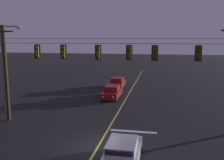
% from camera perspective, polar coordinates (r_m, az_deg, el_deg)
% --- Properties ---
extents(ground_plane, '(180.00, 180.00, 0.00)m').
position_cam_1_polar(ground_plane, '(16.70, -3.10, -14.55)').
color(ground_plane, black).
extents(lane_centre_stripe, '(0.14, 60.00, 0.01)m').
position_cam_1_polar(lane_centre_stripe, '(25.61, 2.13, -5.90)').
color(lane_centre_stripe, '#D1C64C').
rests_on(lane_centre_stripe, ground).
extents(stop_bar_paint, '(3.40, 0.36, 0.01)m').
position_cam_1_polar(stop_bar_paint, '(19.15, 4.78, -11.33)').
color(stop_bar_paint, silver).
rests_on(stop_bar_paint, ground).
extents(signal_span_assembly, '(18.84, 0.32, 7.75)m').
position_cam_1_polar(signal_span_assembly, '(18.98, -0.57, 1.11)').
color(signal_span_assembly, '#2D2116').
rests_on(signal_span_assembly, ground).
extents(traffic_light_leftmost, '(0.48, 0.41, 1.22)m').
position_cam_1_polar(traffic_light_leftmost, '(20.71, -16.40, 6.06)').
color(traffic_light_leftmost, black).
extents(traffic_light_left_inner, '(0.48, 0.41, 1.22)m').
position_cam_1_polar(traffic_light_left_inner, '(19.82, -10.89, 6.14)').
color(traffic_light_left_inner, black).
extents(traffic_light_centre, '(0.48, 0.41, 1.22)m').
position_cam_1_polar(traffic_light_centre, '(18.99, -3.23, 6.15)').
color(traffic_light_centre, black).
extents(traffic_light_right_inner, '(0.48, 0.41, 1.22)m').
position_cam_1_polar(traffic_light_right_inner, '(18.56, 3.78, 6.07)').
color(traffic_light_right_inner, black).
extents(traffic_light_rightmost, '(0.48, 0.41, 1.22)m').
position_cam_1_polar(traffic_light_rightmost, '(18.43, 9.48, 5.94)').
color(traffic_light_rightmost, black).
extents(traffic_light_far_right, '(0.48, 0.41, 1.22)m').
position_cam_1_polar(traffic_light_far_right, '(18.59, 18.71, 5.60)').
color(traffic_light_far_right, black).
extents(car_waiting_near_lane, '(1.80, 4.33, 1.39)m').
position_cam_1_polar(car_waiting_near_lane, '(14.27, 2.27, -16.05)').
color(car_waiting_near_lane, '#A5A5AD').
rests_on(car_waiting_near_lane, ground).
extents(car_oncoming_lead, '(1.80, 4.42, 1.39)m').
position_cam_1_polar(car_oncoming_lead, '(29.09, -0.01, -2.71)').
color(car_oncoming_lead, maroon).
rests_on(car_oncoming_lead, ground).
extents(car_oncoming_trailing, '(1.80, 4.42, 1.39)m').
position_cam_1_polar(car_oncoming_trailing, '(34.76, 1.15, -0.69)').
color(car_oncoming_trailing, maroon).
rests_on(car_oncoming_trailing, ground).
extents(street_lamp_corner, '(2.11, 0.30, 7.84)m').
position_cam_1_polar(street_lamp_corner, '(24.54, -22.60, 3.92)').
color(street_lamp_corner, '#4C4F54').
rests_on(street_lamp_corner, ground).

